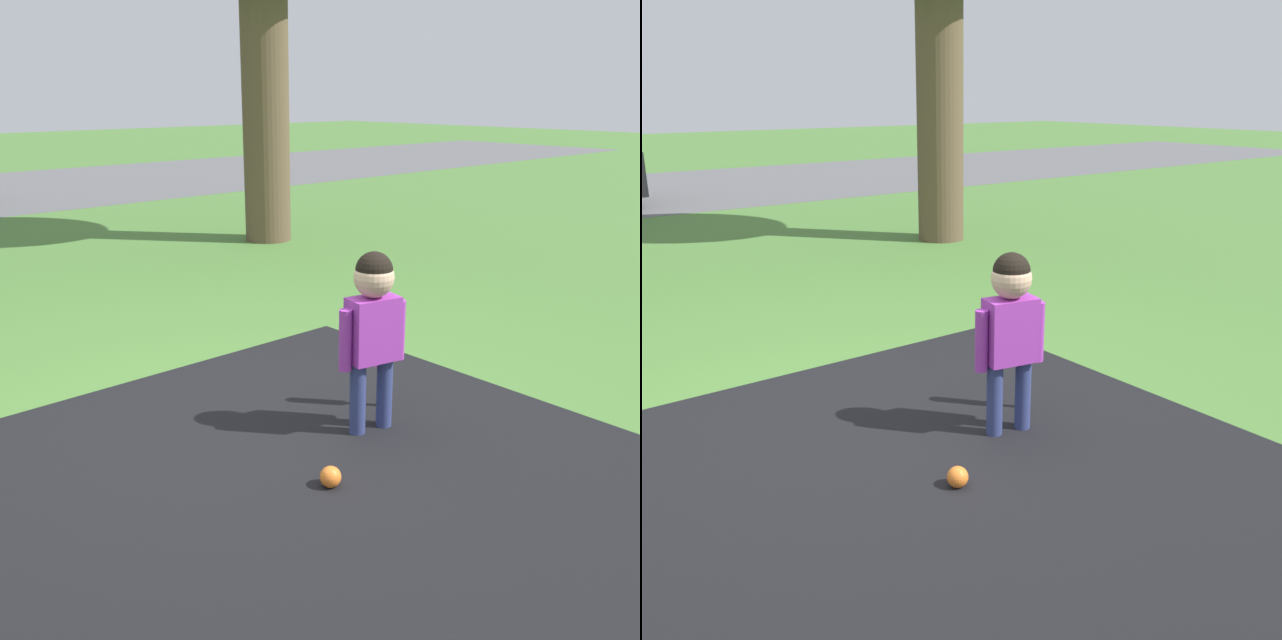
# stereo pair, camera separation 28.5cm
# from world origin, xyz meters

# --- Properties ---
(ground_plane) EXTENTS (60.00, 60.00, 0.00)m
(ground_plane) POSITION_xyz_m (0.00, 0.00, 0.00)
(ground_plane) COLOR #477533
(child) EXTENTS (0.38, 0.20, 0.96)m
(child) POSITION_xyz_m (0.65, -0.44, 0.62)
(child) COLOR navy
(child) RESTS_ON ground
(baseball_bat) EXTENTS (0.07, 0.07, 0.56)m
(baseball_bat) POSITION_xyz_m (0.90, -0.27, 0.36)
(baseball_bat) COLOR #E54CA5
(baseball_bat) RESTS_ON ground
(sports_ball) EXTENTS (0.10, 0.10, 0.10)m
(sports_ball) POSITION_xyz_m (0.10, -0.72, 0.05)
(sports_ball) COLOR orange
(sports_ball) RESTS_ON ground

